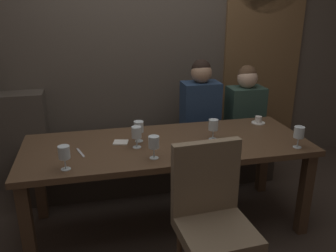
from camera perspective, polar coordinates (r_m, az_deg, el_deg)
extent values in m
plane|color=#382D26|center=(3.10, -0.11, -15.48)|extent=(9.00, 9.00, 0.00)
cube|color=brown|center=(3.75, -4.42, 15.25)|extent=(6.00, 0.12, 3.00)
cube|color=brown|center=(4.16, 14.84, 8.84)|extent=(0.90, 0.05, 2.10)
cube|color=#493422|center=(2.60, -21.79, -15.38)|extent=(0.08, 0.08, 0.69)
cube|color=#493422|center=(3.01, 21.28, -10.24)|extent=(0.08, 0.08, 0.69)
cube|color=#493422|center=(3.20, -20.10, -8.30)|extent=(0.08, 0.08, 0.69)
cube|color=#493422|center=(3.54, 15.11, -4.98)|extent=(0.08, 0.08, 0.69)
cube|color=brown|center=(2.75, -0.12, -3.13)|extent=(2.20, 0.84, 0.04)
cube|color=#312A23|center=(3.60, -2.60, -6.91)|extent=(2.50, 0.40, 0.35)
cube|color=#473D33|center=(3.50, -2.66, -3.62)|extent=(2.50, 0.44, 0.10)
cylinder|color=brown|center=(2.48, 1.84, -19.69)|extent=(0.04, 0.04, 0.42)
cylinder|color=brown|center=(2.58, 10.02, -18.29)|extent=(0.04, 0.04, 0.42)
cube|color=#7F6B51|center=(2.24, 7.80, -16.76)|extent=(0.47, 0.47, 0.08)
cube|color=#7F6B51|center=(2.23, 6.13, -8.24)|extent=(0.44, 0.09, 0.48)
cube|color=navy|center=(3.48, 5.22, 2.25)|extent=(0.36, 0.24, 0.60)
sphere|color=tan|center=(3.38, 5.43, 8.57)|extent=(0.20, 0.20, 0.20)
sphere|color=black|center=(3.39, 5.39, 9.18)|extent=(0.18, 0.18, 0.18)
cube|color=#2D473D|center=(3.68, 12.33, 2.21)|extent=(0.36, 0.24, 0.52)
sphere|color=#DBB293|center=(3.59, 12.73, 7.55)|extent=(0.20, 0.20, 0.20)
sphere|color=brown|center=(3.60, 12.70, 8.13)|extent=(0.18, 0.18, 0.18)
cylinder|color=silver|center=(2.66, -5.05, -3.42)|extent=(0.06, 0.06, 0.00)
cylinder|color=silver|center=(2.65, -5.07, -2.63)|extent=(0.01, 0.01, 0.07)
cylinder|color=silver|center=(2.62, -5.12, -1.01)|extent=(0.08, 0.08, 0.08)
cylinder|color=gold|center=(2.63, -5.11, -1.52)|extent=(0.07, 0.07, 0.03)
cylinder|color=silver|center=(2.41, -16.20, -6.70)|extent=(0.06, 0.06, 0.00)
cylinder|color=silver|center=(2.40, -16.29, -5.85)|extent=(0.01, 0.01, 0.07)
cylinder|color=silver|center=(2.36, -16.47, -4.10)|extent=(0.08, 0.08, 0.08)
cylinder|color=silver|center=(2.83, 7.25, -2.09)|extent=(0.06, 0.06, 0.00)
cylinder|color=silver|center=(2.81, 7.28, -1.34)|extent=(0.01, 0.01, 0.07)
cylinder|color=silver|center=(2.79, 7.35, 0.19)|extent=(0.08, 0.08, 0.08)
cylinder|color=silver|center=(2.82, 20.17, -3.22)|extent=(0.06, 0.06, 0.00)
cylinder|color=silver|center=(2.81, 20.26, -2.48)|extent=(0.01, 0.01, 0.07)
cylinder|color=silver|center=(2.78, 20.45, -0.95)|extent=(0.08, 0.08, 0.08)
cylinder|color=silver|center=(2.48, -2.27, -5.17)|extent=(0.06, 0.06, 0.00)
cylinder|color=silver|center=(2.46, -2.29, -4.34)|extent=(0.01, 0.01, 0.07)
cylinder|color=silver|center=(2.43, -2.31, -2.61)|extent=(0.08, 0.08, 0.08)
cylinder|color=silver|center=(2.78, -4.69, -2.42)|extent=(0.06, 0.06, 0.00)
cylinder|color=silver|center=(2.76, -4.72, -1.66)|extent=(0.01, 0.01, 0.07)
cylinder|color=silver|center=(2.73, -4.76, -0.10)|extent=(0.08, 0.08, 0.08)
cylinder|color=white|center=(3.27, 14.39, 0.52)|extent=(0.12, 0.12, 0.01)
cylinder|color=white|center=(3.26, 14.43, 1.05)|extent=(0.06, 0.06, 0.06)
cylinder|color=brown|center=(3.26, 14.47, 1.45)|extent=(0.05, 0.05, 0.01)
cube|color=silver|center=(2.63, -13.98, -4.22)|extent=(0.06, 0.17, 0.01)
cube|color=silver|center=(2.76, -7.66, -2.63)|extent=(0.13, 0.12, 0.01)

